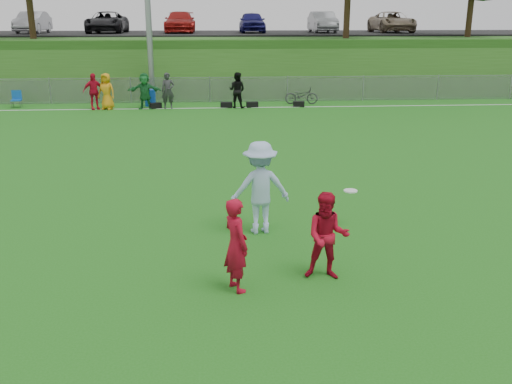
{
  "coord_description": "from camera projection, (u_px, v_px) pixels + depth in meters",
  "views": [
    {
      "loc": [
        0.16,
        -9.52,
        4.28
      ],
      "look_at": [
        0.91,
        0.5,
        1.16
      ],
      "focal_mm": 40.0,
      "sensor_mm": 36.0,
      "label": 1
    }
  ],
  "objects": [
    {
      "name": "parking_lot",
      "position": [
        209.0,
        33.0,
        40.85
      ],
      "size": [
        120.0,
        12.0,
        0.1
      ],
      "primitive_type": "cube",
      "color": "black",
      "rests_on": "berm"
    },
    {
      "name": "bicycle",
      "position": [
        301.0,
        95.0,
        28.62
      ],
      "size": [
        1.69,
        0.74,
        0.86
      ],
      "primitive_type": "imported",
      "rotation": [
        0.0,
        0.0,
        1.46
      ],
      "color": "#2D2D2F",
      "rests_on": "ground"
    },
    {
      "name": "gear_bags",
      "position": [
        234.0,
        105.0,
        27.61
      ],
      "size": [
        7.55,
        0.53,
        0.26
      ],
      "color": "black",
      "rests_on": "ground"
    },
    {
      "name": "frisbee",
      "position": [
        351.0,
        191.0,
        11.95
      ],
      "size": [
        0.29,
        0.29,
        0.03
      ],
      "color": "white",
      "rests_on": "ground"
    },
    {
      "name": "spectator_row",
      "position": [
        152.0,
        91.0,
        27.02
      ],
      "size": [
        7.81,
        0.91,
        1.69
      ],
      "color": "red",
      "rests_on": "ground"
    },
    {
      "name": "camp_chair",
      "position": [
        17.0,
        103.0,
        27.51
      ],
      "size": [
        0.5,
        0.51,
        0.82
      ],
      "rotation": [
        0.0,
        0.0,
        0.1
      ],
      "color": "#0F4EA5",
      "rests_on": "ground"
    },
    {
      "name": "fence",
      "position": [
        210.0,
        89.0,
        29.18
      ],
      "size": [
        58.0,
        0.06,
        1.3
      ],
      "color": "gray",
      "rests_on": "ground"
    },
    {
      "name": "player_blue",
      "position": [
        260.0,
        188.0,
        11.5
      ],
      "size": [
        1.31,
        0.87,
        1.9
      ],
      "primitive_type": "imported",
      "rotation": [
        0.0,
        0.0,
        3.28
      ],
      "color": "#A3BEE2",
      "rests_on": "ground"
    },
    {
      "name": "car_row",
      "position": [
        192.0,
        22.0,
        39.58
      ],
      "size": [
        32.04,
        5.18,
        1.44
      ],
      "color": "white",
      "rests_on": "parking_lot"
    },
    {
      "name": "sideline_far",
      "position": [
        210.0,
        108.0,
        27.47
      ],
      "size": [
        60.0,
        0.1,
        0.01
      ],
      "primitive_type": "cube",
      "color": "white",
      "rests_on": "ground"
    },
    {
      "name": "player_red_left",
      "position": [
        236.0,
        245.0,
        9.08
      ],
      "size": [
        0.58,
        0.67,
        1.56
      ],
      "primitive_type": "imported",
      "rotation": [
        0.0,
        0.0,
        2.02
      ],
      "color": "#A30B21",
      "rests_on": "ground"
    },
    {
      "name": "player_red_center",
      "position": [
        327.0,
        236.0,
        9.5
      ],
      "size": [
        0.82,
        0.69,
        1.51
      ],
      "primitive_type": "imported",
      "rotation": [
        0.0,
        0.0,
        -0.17
      ],
      "color": "#AF0C23",
      "rests_on": "ground"
    },
    {
      "name": "recycling_bin",
      "position": [
        150.0,
        98.0,
        27.99
      ],
      "size": [
        0.64,
        0.64,
        0.8
      ],
      "primitive_type": "cylinder",
      "rotation": [
        0.0,
        0.0,
        0.24
      ],
      "color": "#0E3CA0",
      "rests_on": "ground"
    },
    {
      "name": "berm",
      "position": [
        210.0,
        57.0,
        39.4
      ],
      "size": [
        120.0,
        18.0,
        3.0
      ],
      "primitive_type": "cube",
      "color": "#265618",
      "rests_on": "ground"
    },
    {
      "name": "ground",
      "position": [
        208.0,
        262.0,
        10.33
      ],
      "size": [
        120.0,
        120.0,
        0.0
      ],
      "primitive_type": "plane",
      "color": "#1E6615",
      "rests_on": "ground"
    }
  ]
}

